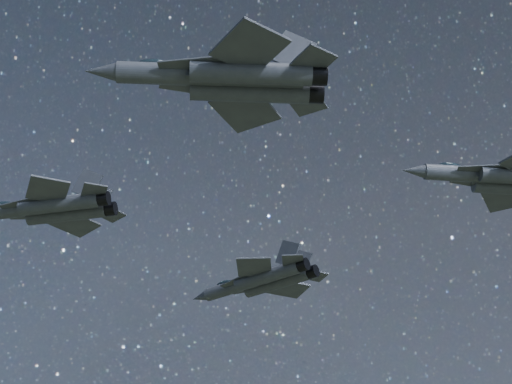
# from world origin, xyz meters

# --- Properties ---
(jet_lead) EXTENTS (16.70, 11.91, 4.26)m
(jet_lead) POSITION_xyz_m (-19.23, -7.14, 153.07)
(jet_lead) COLOR #343841
(jet_left) EXTENTS (18.37, 12.16, 4.69)m
(jet_left) POSITION_xyz_m (-3.83, 18.85, 156.09)
(jet_left) COLOR #343841
(jet_right) EXTENTS (20.34, 13.76, 5.12)m
(jet_right) POSITION_xyz_m (2.25, -20.70, 154.39)
(jet_right) COLOR #343841
(jet_slot) EXTENTS (18.45, 12.34, 4.67)m
(jet_slot) POSITION_xyz_m (24.56, 4.50, 157.57)
(jet_slot) COLOR #343841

